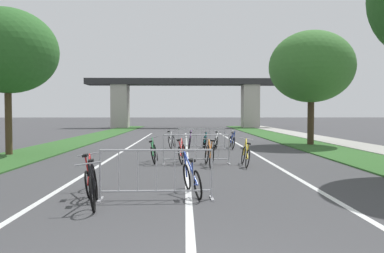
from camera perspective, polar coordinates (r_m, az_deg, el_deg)
The scene contains 24 objects.
grass_verge_left at distance 25.28m, azimuth -16.58°, elevation -2.04°, with size 2.69×51.36×0.05m, color #2D5B26.
grass_verge_right at distance 25.32m, azimuth 14.73°, elevation -2.01°, with size 2.69×51.36×0.05m, color #2D5B26.
sidewalk_path_right at distance 26.09m, azimuth 19.84°, elevation -1.92°, with size 2.14×51.36×0.08m, color #9E9B93.
lane_stripe_center at distance 18.24m, azimuth -0.85°, elevation -3.57°, with size 0.14×29.71×0.01m, color silver.
lane_stripe_right_lane at distance 18.50m, azimuth 8.54°, elevation -3.52°, with size 0.14×29.71×0.01m, color silver.
lane_stripe_left_lane at distance 18.47m, azimuth -10.25°, elevation -3.54°, with size 0.14×29.71×0.01m, color silver.
overpass_bridge at distance 45.80m, azimuth -1.00°, elevation 4.94°, with size 24.00×2.81×5.95m.
tree_left_maple_mid at distance 17.73m, azimuth -26.34°, elevation 10.26°, with size 4.16×4.16×6.17m.
tree_right_pine_near at distance 21.99m, azimuth 17.74°, elevation 8.65°, with size 4.66×4.66×6.35m.
crowd_barrier_nearest at distance 7.82m, azimuth -5.46°, elevation -7.32°, with size 2.38×0.52×1.05m.
crowd_barrier_second at distance 13.11m, azimuth 0.67°, elevation -3.52°, with size 2.38×0.52×1.05m.
crowd_barrier_third at distance 18.44m, azimuth 1.48°, elevation -1.90°, with size 2.38×0.53×1.05m.
bicycle_blue_0 at distance 8.27m, azimuth -0.05°, elevation -7.97°, with size 0.63×1.61×0.95m.
bicycle_red_1 at distance 8.63m, azimuth -15.20°, elevation -7.63°, with size 0.59×1.64×0.92m.
bicycle_yellow_2 at distance 12.86m, azimuth 8.19°, elevation -4.38°, with size 0.48×1.62×0.94m.
bicycle_silver_3 at distance 18.97m, azimuth -3.12°, elevation -2.24°, with size 0.51×1.74×0.91m.
bicycle_green_4 at distance 13.61m, azimuth -5.80°, elevation -4.02°, with size 0.44×1.69×0.93m.
bicycle_white_5 at distance 18.11m, azimuth 3.66°, elevation -2.49°, with size 0.65×1.62×0.94m.
bicycle_black_6 at distance 7.56m, azimuth -14.80°, elevation -8.90°, with size 0.49×1.66×0.93m.
bicycle_purple_7 at distance 17.90m, azimuth -0.36°, elevation -2.48°, with size 0.44×1.63×0.98m.
bicycle_orange_8 at distance 12.79m, azimuth 2.65°, elevation -4.32°, with size 0.55×1.65×0.91m.
bicycle_teal_9 at distance 18.88m, azimuth 1.95°, elevation -2.33°, with size 0.45×1.60×0.89m.
bicycle_blue_10 at distance 19.05m, azimuth 6.10°, elevation -2.31°, with size 0.45×1.59×0.94m.
bicycle_red_11 at distance 13.49m, azimuth -1.48°, elevation -4.05°, with size 0.50×1.61×0.91m.
Camera 1 is at (-0.08, -3.29, 1.79)m, focal length 34.98 mm.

